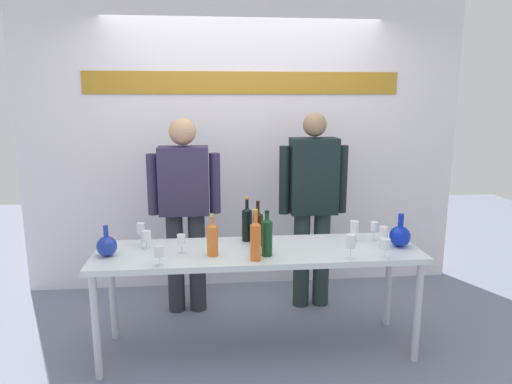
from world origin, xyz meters
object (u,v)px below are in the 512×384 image
at_px(display_table, 258,258).
at_px(presenter_left, 185,204).
at_px(decanter_blue_right, 400,236).
at_px(wine_glass_left_0, 159,252).
at_px(wine_bottle_2, 258,227).
at_px(wine_glass_left_1, 146,236).
at_px(wine_glass_right_4, 383,233).
at_px(presenter_right, 313,199).
at_px(wine_glass_left_3, 181,240).
at_px(wine_bottle_4, 247,223).
at_px(wine_glass_right_1, 354,227).
at_px(decanter_blue_left, 107,246).
at_px(wine_bottle_3, 267,236).
at_px(wine_glass_right_0, 385,244).
at_px(wine_bottle_1, 212,238).
at_px(wine_glass_left_2, 141,229).
at_px(wine_glass_right_3, 374,227).
at_px(wine_glass_right_2, 351,242).
at_px(wine_bottle_0, 256,239).

height_order(display_table, presenter_left, presenter_left).
relative_size(decanter_blue_right, wine_glass_left_0, 1.83).
relative_size(wine_bottle_2, wine_glass_left_1, 2.59).
distance_m(decanter_blue_right, wine_glass_right_4, 0.14).
distance_m(presenter_left, presenter_right, 1.08).
bearing_deg(presenter_right, wine_glass_left_3, -145.69).
bearing_deg(wine_bottle_4, wine_glass_right_1, -5.95).
height_order(decanter_blue_left, wine_bottle_3, wine_bottle_3).
distance_m(wine_bottle_3, wine_glass_right_1, 0.73).
bearing_deg(wine_bottle_3, wine_glass_right_0, -9.58).
xyz_separation_m(presenter_right, wine_bottle_2, (-0.53, -0.60, -0.06)).
bearing_deg(wine_glass_left_3, wine_glass_right_1, 7.36).
distance_m(wine_bottle_3, wine_glass_right_0, 0.78).
bearing_deg(wine_bottle_1, wine_glass_left_1, 156.38).
distance_m(wine_bottle_2, wine_glass_left_2, 0.84).
distance_m(wine_bottle_1, wine_bottle_3, 0.36).
xyz_separation_m(decanter_blue_left, presenter_left, (0.48, 0.73, 0.11)).
bearing_deg(presenter_right, wine_glass_right_3, -59.85).
height_order(presenter_left, wine_bottle_2, presenter_left).
height_order(decanter_blue_right, wine_glass_left_0, decanter_blue_right).
height_order(wine_bottle_2, wine_glass_left_0, wine_bottle_2).
bearing_deg(wine_glass_right_3, wine_glass_left_1, -179.62).
xyz_separation_m(decanter_blue_left, wine_glass_left_0, (0.37, -0.22, 0.02)).
bearing_deg(wine_glass_right_2, presenter_left, 139.80).
bearing_deg(display_table, wine_glass_right_1, 9.81).
bearing_deg(wine_bottle_1, wine_glass_right_2, -10.08).
xyz_separation_m(decanter_blue_left, wine_bottle_3, (1.07, -0.10, 0.07)).
bearing_deg(wine_glass_right_0, presenter_right, 106.03).
relative_size(wine_bottle_0, wine_bottle_2, 1.05).
bearing_deg(wine_glass_left_1, wine_glass_left_3, -29.36).
xyz_separation_m(decanter_blue_right, wine_glass_right_3, (-0.14, 0.15, 0.02)).
bearing_deg(wine_bottle_4, wine_glass_right_2, -35.80).
height_order(wine_glass_left_0, wine_glass_left_3, wine_glass_left_3).
xyz_separation_m(wine_bottle_1, wine_glass_right_0, (1.13, -0.17, -0.03)).
relative_size(display_table, wine_bottle_4, 6.82).
height_order(wine_bottle_0, wine_glass_left_0, wine_bottle_0).
xyz_separation_m(presenter_left, wine_glass_left_0, (-0.11, -0.95, -0.09)).
distance_m(decanter_blue_left, wine_bottle_2, 1.04).
bearing_deg(presenter_right, wine_bottle_4, -141.12).
relative_size(presenter_left, wine_bottle_2, 5.06).
distance_m(wine_glass_right_0, wine_glass_right_3, 0.38).
relative_size(display_table, wine_glass_left_1, 18.01).
relative_size(wine_bottle_0, wine_glass_right_2, 2.04).
height_order(wine_bottle_0, wine_glass_left_1, wine_bottle_0).
relative_size(wine_bottle_1, wine_glass_left_1, 2.29).
relative_size(presenter_right, wine_glass_left_3, 12.49).
height_order(wine_bottle_1, wine_bottle_4, wine_bottle_4).
height_order(decanter_blue_right, wine_glass_right_4, decanter_blue_right).
relative_size(decanter_blue_left, presenter_left, 0.13).
relative_size(wine_bottle_3, wine_glass_left_0, 2.36).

